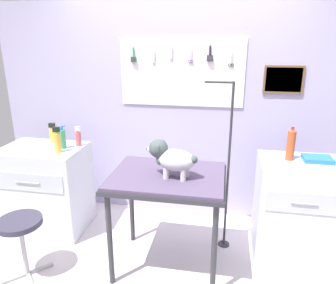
{
  "coord_description": "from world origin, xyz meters",
  "views": [
    {
      "loc": [
        0.49,
        -2.03,
        1.91
      ],
      "look_at": [
        0.05,
        0.37,
        1.12
      ],
      "focal_mm": 33.99,
      "sensor_mm": 36.0,
      "label": 1
    }
  ],
  "objects": [
    {
      "name": "grooming_arm",
      "position": [
        0.54,
        0.67,
        0.74
      ],
      "size": [
        0.3,
        0.11,
        1.58
      ],
      "color": "#2D2D33",
      "rests_on": "ground"
    },
    {
      "name": "counter_left",
      "position": [
        -1.28,
        0.67,
        0.44
      ],
      "size": [
        0.8,
        0.58,
        0.89
      ],
      "color": "silver",
      "rests_on": "ground"
    },
    {
      "name": "dog",
      "position": [
        0.09,
        0.24,
        1.03
      ],
      "size": [
        0.42,
        0.23,
        0.3
      ],
      "color": "silver",
      "rests_on": "grooming_table"
    },
    {
      "name": "detangler_spray",
      "position": [
        -0.94,
        0.79,
        0.97
      ],
      "size": [
        0.05,
        0.05,
        0.2
      ],
      "color": "#CC5860",
      "rests_on": "counter_left"
    },
    {
      "name": "cabinet_right",
      "position": [
        1.15,
        0.66,
        0.46
      ],
      "size": [
        0.68,
        0.54,
        0.91
      ],
      "color": "silver",
      "rests_on": "ground"
    },
    {
      "name": "soda_bottle",
      "position": [
        1.06,
        0.7,
        1.05
      ],
      "size": [
        0.07,
        0.07,
        0.29
      ],
      "color": "#B34C25",
      "rests_on": "cabinet_right"
    },
    {
      "name": "spray_bottle_tall",
      "position": [
        -1.06,
        0.69,
        0.99
      ],
      "size": [
        0.06,
        0.06,
        0.23
      ],
      "color": "#3C9C65",
      "rests_on": "counter_left"
    },
    {
      "name": "conditioner_bottle",
      "position": [
        -1.26,
        0.87,
        0.97
      ],
      "size": [
        0.06,
        0.06,
        0.2
      ],
      "color": "gold",
      "rests_on": "counter_left"
    },
    {
      "name": "supply_tray",
      "position": [
        1.29,
        0.71,
        0.93
      ],
      "size": [
        0.24,
        0.18,
        0.04
      ],
      "color": "blue",
      "rests_on": "cabinet_right"
    },
    {
      "name": "spray_bottle_short",
      "position": [
        -1.05,
        0.58,
        1.0
      ],
      "size": [
        0.06,
        0.06,
        0.25
      ],
      "color": "gold",
      "rests_on": "counter_left"
    },
    {
      "name": "stool",
      "position": [
        -1.09,
        -0.06,
        0.44
      ],
      "size": [
        0.35,
        0.35,
        0.53
      ],
      "color": "#9E9EA3",
      "rests_on": "ground"
    },
    {
      "name": "grooming_table",
      "position": [
        0.06,
        0.29,
        0.78
      ],
      "size": [
        0.94,
        0.72,
        0.87
      ],
      "color": "#2D2D33",
      "rests_on": "ground"
    },
    {
      "name": "rear_wall_panel",
      "position": [
        0.01,
        1.28,
        1.16
      ],
      "size": [
        4.0,
        0.11,
        2.3
      ],
      "color": "#ACA4C8",
      "rests_on": "ground"
    }
  ]
}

